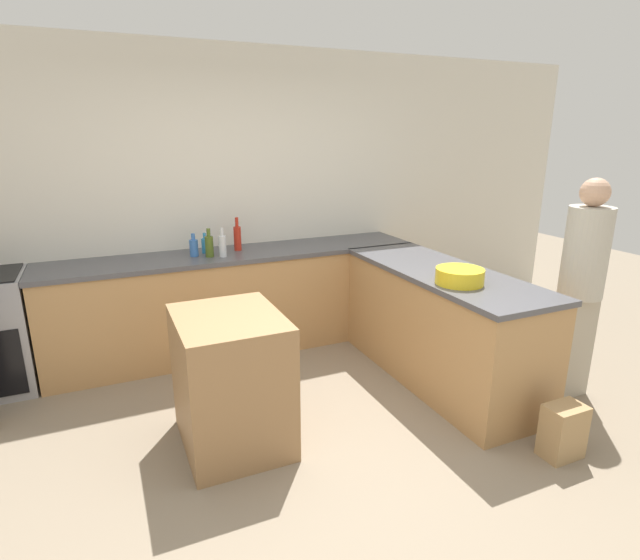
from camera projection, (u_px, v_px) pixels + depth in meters
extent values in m
plane|color=gray|center=(324.00, 464.00, 3.05)|extent=(14.00, 14.00, 0.00)
cube|color=silver|center=(225.00, 199.00, 4.63)|extent=(8.00, 0.06, 2.70)
cube|color=tan|center=(239.00, 303.00, 4.60)|extent=(3.29, 0.61, 0.88)
cube|color=#4C4C51|center=(236.00, 254.00, 4.47)|extent=(3.32, 0.64, 0.04)
cube|color=tan|center=(439.00, 327.00, 4.01)|extent=(0.66, 1.90, 0.88)
cube|color=#4C4C51|center=(443.00, 272.00, 3.88)|extent=(0.69, 1.93, 0.04)
cube|color=#997047|center=(231.00, 381.00, 3.16)|extent=(0.64, 0.77, 0.87)
cylinder|color=yellow|center=(460.00, 276.00, 3.51)|extent=(0.34, 0.34, 0.11)
cylinder|color=silver|center=(223.00, 246.00, 4.27)|extent=(0.06, 0.06, 0.18)
cylinder|color=silver|center=(222.00, 232.00, 4.23)|extent=(0.03, 0.03, 0.07)
cylinder|color=#338CBF|center=(205.00, 246.00, 4.41)|extent=(0.06, 0.06, 0.13)
cylinder|color=#338CBF|center=(204.00, 236.00, 4.38)|extent=(0.03, 0.03, 0.05)
cylinder|color=red|center=(237.00, 239.00, 4.50)|extent=(0.07, 0.07, 0.22)
cylinder|color=red|center=(237.00, 222.00, 4.46)|extent=(0.03, 0.03, 0.08)
cylinder|color=#475B1E|center=(209.00, 247.00, 4.27)|extent=(0.07, 0.07, 0.18)
cylinder|color=#475B1E|center=(208.00, 232.00, 4.23)|extent=(0.03, 0.03, 0.07)
cylinder|color=#386BB7|center=(194.00, 248.00, 4.29)|extent=(0.07, 0.07, 0.14)
cylinder|color=#386BB7|center=(193.00, 237.00, 4.26)|extent=(0.03, 0.03, 0.06)
cube|color=#ADA38E|center=(571.00, 346.00, 3.78)|extent=(0.28, 0.17, 0.79)
cylinder|color=#B7B2A3|center=(586.00, 253.00, 3.57)|extent=(0.31, 0.31, 0.66)
sphere|color=tan|center=(595.00, 192.00, 3.45)|extent=(0.20, 0.20, 0.20)
cube|color=#A88456|center=(563.00, 431.00, 3.08)|extent=(0.25, 0.17, 0.35)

